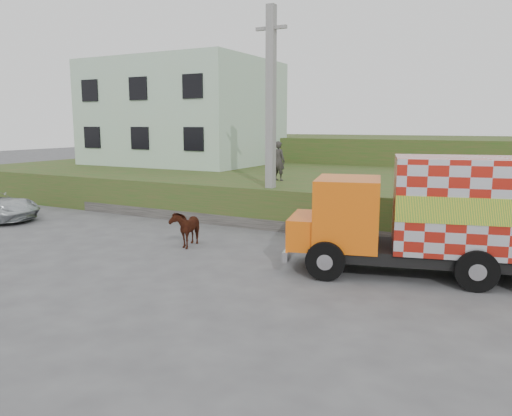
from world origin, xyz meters
The scene contains 9 objects.
ground centered at (0.00, 0.00, 0.00)m, with size 120.00×120.00×0.00m, color #474749.
embankment centered at (0.00, 10.00, 0.75)m, with size 40.00×12.00×1.50m, color #29531B.
embankment_far centered at (0.00, 22.00, 1.50)m, with size 40.00×12.00×3.00m, color #29531B.
retaining_strip centered at (-2.00, 4.20, 0.20)m, with size 16.00×0.50×0.40m, color #595651.
building centered at (-11.00, 13.00, 4.50)m, with size 10.00×8.00×6.00m, color #A8C2A6.
utility_pole centered at (-1.00, 4.60, 4.08)m, with size 1.20×0.30×8.00m.
cargo_truck centered at (5.50, 1.13, 1.57)m, with size 7.14×3.75×3.04m.
cow centered at (-2.09, 0.75, 0.59)m, with size 0.64×1.39×1.18m, color black.
pedestrian centered at (-1.77, 6.92, 2.32)m, with size 0.60×0.39×1.64m, color #33302D.
Camera 1 is at (7.18, -11.94, 3.84)m, focal length 35.00 mm.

